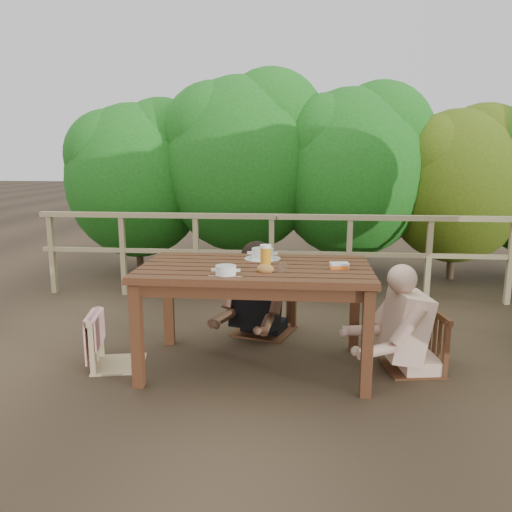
# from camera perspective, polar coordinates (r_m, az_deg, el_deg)

# --- Properties ---
(ground) EXTENTS (60.00, 60.00, 0.00)m
(ground) POSITION_cam_1_polar(r_m,az_deg,el_deg) (4.11, -0.07, -12.53)
(ground) COLOR #433322
(ground) RESTS_ON ground
(table) EXTENTS (1.77, 0.99, 0.82)m
(table) POSITION_cam_1_polar(r_m,az_deg,el_deg) (3.97, -0.07, -7.12)
(table) COLOR #412313
(table) RESTS_ON ground
(chair_left) EXTENTS (0.49, 0.49, 0.83)m
(chair_left) POSITION_cam_1_polar(r_m,az_deg,el_deg) (4.15, -15.61, -6.64)
(chair_left) COLOR tan
(chair_left) RESTS_ON ground
(chair_far) EXTENTS (0.65, 0.65, 1.04)m
(chair_far) POSITION_cam_1_polar(r_m,az_deg,el_deg) (4.72, 0.93, -2.68)
(chair_far) COLOR #412313
(chair_far) RESTS_ON ground
(chair_right) EXTENTS (0.50, 0.50, 0.88)m
(chair_right) POSITION_cam_1_polar(r_m,az_deg,el_deg) (4.12, 17.71, -6.52)
(chair_right) COLOR #412313
(chair_right) RESTS_ON ground
(woman) EXTENTS (0.74, 0.82, 1.38)m
(woman) POSITION_cam_1_polar(r_m,az_deg,el_deg) (4.70, 0.96, -0.62)
(woman) COLOR black
(woman) RESTS_ON ground
(diner_right) EXTENTS (0.77, 0.66, 1.40)m
(diner_right) POSITION_cam_1_polar(r_m,az_deg,el_deg) (4.06, 18.34, -2.99)
(diner_right) COLOR beige
(diner_right) RESTS_ON ground
(railing) EXTENTS (5.60, 0.10, 1.01)m
(railing) POSITION_cam_1_polar(r_m,az_deg,el_deg) (5.87, 1.78, -0.08)
(railing) COLOR tan
(railing) RESTS_ON ground
(hedge_row) EXTENTS (6.60, 1.60, 3.80)m
(hedge_row) POSITION_cam_1_polar(r_m,az_deg,el_deg) (6.95, 5.88, 13.19)
(hedge_row) COLOR #185715
(hedge_row) RESTS_ON ground
(soup_near) EXTENTS (0.25, 0.25, 0.08)m
(soup_near) POSITION_cam_1_polar(r_m,az_deg,el_deg) (3.56, -3.47, -1.74)
(soup_near) COLOR white
(soup_near) RESTS_ON table
(soup_far) EXTENTS (0.30, 0.30, 0.10)m
(soup_far) POSITION_cam_1_polar(r_m,az_deg,el_deg) (4.12, 0.75, 0.20)
(soup_far) COLOR white
(soup_far) RESTS_ON table
(bread_roll) EXTENTS (0.13, 0.10, 0.07)m
(bread_roll) POSITION_cam_1_polar(r_m,az_deg,el_deg) (3.64, 1.06, -1.50)
(bread_roll) COLOR #A25D2B
(bread_roll) RESTS_ON table
(beer_glass) EXTENTS (0.09, 0.09, 0.17)m
(beer_glass) POSITION_cam_1_polar(r_m,az_deg,el_deg) (3.88, 1.11, 0.04)
(beer_glass) COLOR orange
(beer_glass) RESTS_ON table
(tumbler) EXTENTS (0.07, 0.07, 0.08)m
(tumbler) POSITION_cam_1_polar(r_m,az_deg,el_deg) (3.64, 3.02, -1.49)
(tumbler) COLOR silver
(tumbler) RESTS_ON table
(butter_tub) EXTENTS (0.15, 0.12, 0.06)m
(butter_tub) POSITION_cam_1_polar(r_m,az_deg,el_deg) (3.81, 9.50, -1.21)
(butter_tub) COLOR white
(butter_tub) RESTS_ON table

